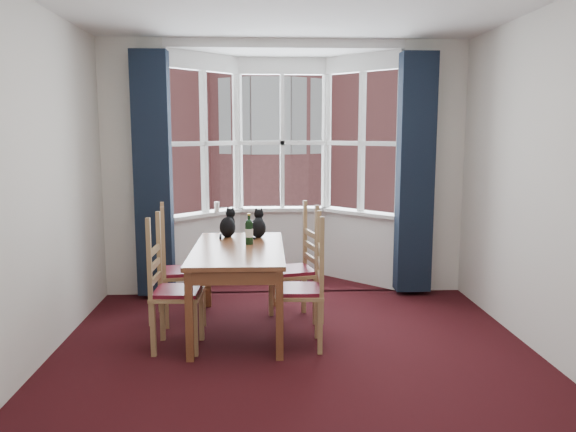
{
  "coord_description": "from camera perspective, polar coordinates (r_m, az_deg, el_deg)",
  "views": [
    {
      "loc": [
        -0.28,
        -3.99,
        1.8
      ],
      "look_at": [
        -0.03,
        1.05,
        1.05
      ],
      "focal_mm": 35.0,
      "sensor_mm": 36.0,
      "label": 1
    }
  ],
  "objects": [
    {
      "name": "dining_table",
      "position": [
        5.11,
        -5.06,
        -4.17
      ],
      "size": [
        0.83,
        1.53,
        0.77
      ],
      "color": "brown",
      "rests_on": "floor"
    },
    {
      "name": "wall_back_pier_left",
      "position": [
        6.4,
        -15.29,
        4.58
      ],
      "size": [
        0.7,
        0.12,
        2.8
      ],
      "primitive_type": "cube",
      "color": "silver",
      "rests_on": "floor"
    },
    {
      "name": "cat_right",
      "position": [
        5.56,
        -3.03,
        -1.03
      ],
      "size": [
        0.17,
        0.23,
        0.3
      ],
      "color": "black",
      "rests_on": "dining_table"
    },
    {
      "name": "curtain_right",
      "position": [
        6.31,
        12.79,
        4.16
      ],
      "size": [
        0.38,
        0.22,
        2.6
      ],
      "primitive_type": "cube",
      "color": "#151E2F",
      "rests_on": "floor"
    },
    {
      "name": "wall_left",
      "position": [
        4.36,
        -26.11,
        2.32
      ],
      "size": [
        0.0,
        4.5,
        4.5
      ],
      "primitive_type": "plane",
      "rotation": [
        1.57,
        0.0,
        1.57
      ],
      "color": "silver",
      "rests_on": "floor"
    },
    {
      "name": "chair_left_near",
      "position": [
        4.83,
        -12.26,
        -7.72
      ],
      "size": [
        0.42,
        0.44,
        0.92
      ],
      "color": "#9D794C",
      "rests_on": "floor"
    },
    {
      "name": "bay_window",
      "position": [
        6.76,
        -0.51,
        5.07
      ],
      "size": [
        2.76,
        0.94,
        2.8
      ],
      "color": "white",
      "rests_on": "floor"
    },
    {
      "name": "wall_right",
      "position": [
        4.61,
        26.79,
        2.57
      ],
      "size": [
        0.0,
        4.5,
        4.5
      ],
      "primitive_type": "plane",
      "rotation": [
        1.57,
        0.0,
        -1.57
      ],
      "color": "silver",
      "rests_on": "floor"
    },
    {
      "name": "candle_tall",
      "position": [
        6.67,
        -7.24,
        0.91
      ],
      "size": [
        0.06,
        0.06,
        0.12
      ],
      "primitive_type": "cylinder",
      "color": "white",
      "rests_on": "bay_window"
    },
    {
      "name": "wine_bottle",
      "position": [
        5.21,
        -3.97,
        -1.51
      ],
      "size": [
        0.07,
        0.07,
        0.29
      ],
      "color": "black",
      "rests_on": "dining_table"
    },
    {
      "name": "curtain_left",
      "position": [
        6.18,
        -13.54,
        4.05
      ],
      "size": [
        0.38,
        0.22,
        2.6
      ],
      "primitive_type": "cube",
      "color": "#151E2F",
      "rests_on": "floor"
    },
    {
      "name": "chair_right_far",
      "position": [
        5.44,
        1.41,
        -5.68
      ],
      "size": [
        0.49,
        0.5,
        0.92
      ],
      "color": "#9D794C",
      "rests_on": "floor"
    },
    {
      "name": "floor",
      "position": [
        4.39,
        1.07,
        -15.78
      ],
      "size": [
        4.5,
        4.5,
        0.0
      ],
      "primitive_type": "plane",
      "color": "black",
      "rests_on": "ground"
    },
    {
      "name": "cat_left",
      "position": [
        5.61,
        -6.12,
        -0.94
      ],
      "size": [
        0.22,
        0.26,
        0.31
      ],
      "color": "black",
      "rests_on": "dining_table"
    },
    {
      "name": "wall_back_pier_right",
      "position": [
        6.54,
        14.33,
        4.69
      ],
      "size": [
        0.7,
        0.12,
        2.8
      ],
      "primitive_type": "cube",
      "color": "silver",
      "rests_on": "floor"
    },
    {
      "name": "chair_left_far",
      "position": [
        5.47,
        -11.53,
        -5.77
      ],
      "size": [
        0.47,
        0.48,
        0.92
      ],
      "color": "#9D794C",
      "rests_on": "floor"
    },
    {
      "name": "wall_near",
      "position": [
        1.81,
        6.13,
        -4.44
      ],
      "size": [
        4.0,
        0.0,
        4.0
      ],
      "primitive_type": "plane",
      "rotation": [
        -1.57,
        0.0,
        0.0
      ],
      "color": "silver",
      "rests_on": "floor"
    },
    {
      "name": "tenement_building",
      "position": [
        18.0,
        -2.01,
        7.83
      ],
      "size": [
        18.4,
        7.8,
        15.2
      ],
      "color": "#9E5351",
      "rests_on": "street"
    },
    {
      "name": "chair_right_near",
      "position": [
        4.77,
        2.2,
        -7.73
      ],
      "size": [
        0.42,
        0.43,
        0.92
      ],
      "color": "#9D794C",
      "rests_on": "floor"
    },
    {
      "name": "street",
      "position": [
        37.07,
        -2.39,
        -3.67
      ],
      "size": [
        80.0,
        80.0,
        0.0
      ],
      "primitive_type": "plane",
      "color": "#333335",
      "rests_on": "ground"
    }
  ]
}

